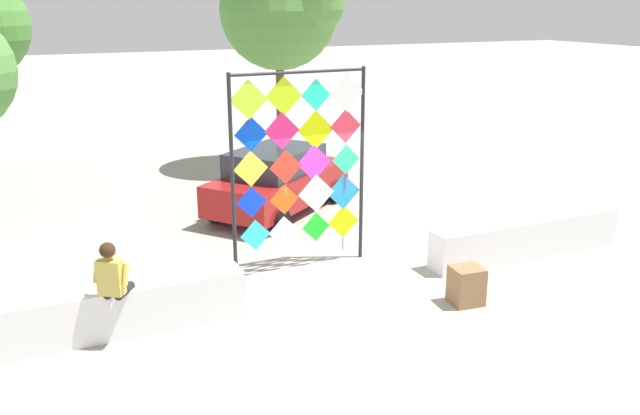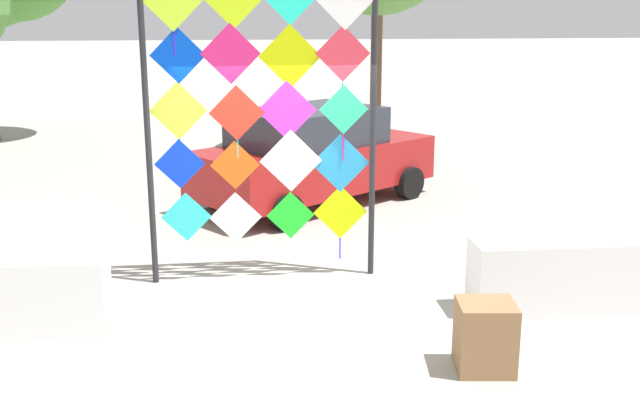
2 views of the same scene
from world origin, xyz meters
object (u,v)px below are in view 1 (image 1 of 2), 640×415
object	(u,v)px
seated_vendor	(116,282)
cardboard_box_large	(466,286)
kite_display_rack	(300,158)
parked_car	(278,180)
tree_palm_like	(284,9)

from	to	relation	value
seated_vendor	cardboard_box_large	xyz separation A→B (m)	(5.43, -1.03, -0.64)
kite_display_rack	cardboard_box_large	size ratio (longest dim) A/B	5.81
seated_vendor	parked_car	world-z (taller)	seated_vendor
parked_car	kite_display_rack	bearing A→B (deg)	-104.41
parked_car	cardboard_box_large	xyz separation A→B (m)	(0.96, -6.07, -0.47)
seated_vendor	tree_palm_like	xyz separation A→B (m)	(6.34, 9.15, 3.66)
cardboard_box_large	tree_palm_like	world-z (taller)	tree_palm_like
cardboard_box_large	seated_vendor	bearing A→B (deg)	169.28
kite_display_rack	parked_car	bearing A→B (deg)	75.59
kite_display_rack	parked_car	xyz separation A→B (m)	(0.89, 3.46, -1.32)
kite_display_rack	parked_car	size ratio (longest dim) A/B	0.87
seated_vendor	tree_palm_like	world-z (taller)	tree_palm_like
tree_palm_like	kite_display_rack	bearing A→B (deg)	-110.06
kite_display_rack	parked_car	distance (m)	3.81
kite_display_rack	tree_palm_like	world-z (taller)	tree_palm_like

